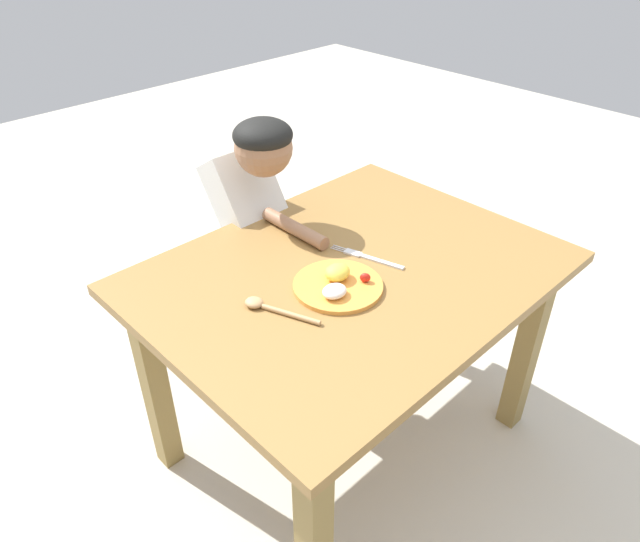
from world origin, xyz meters
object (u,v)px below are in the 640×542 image
fork (368,258)px  person (249,242)px  plate (338,284)px  spoon (268,307)px

fork → person: person is taller
plate → person: bearing=78.6°
spoon → person: (0.30, 0.47, -0.14)m
plate → person: 0.55m
fork → person: (-0.06, 0.48, -0.13)m
fork → person: bearing=-8.6°
spoon → person: 0.57m
plate → spoon: plate is taller
plate → fork: bearing=13.4°
plate → fork: (0.16, 0.04, -0.01)m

